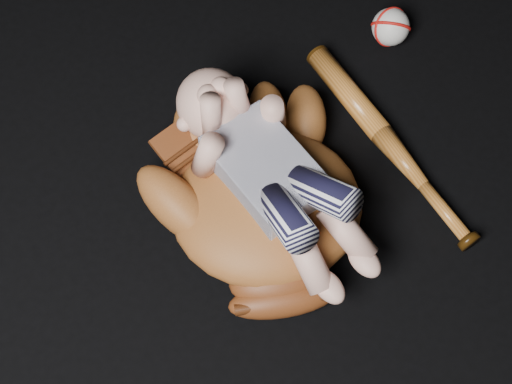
% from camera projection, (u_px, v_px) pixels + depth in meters
% --- Properties ---
extents(baseball_glove, '(0.47, 0.50, 0.13)m').
position_uv_depth(baseball_glove, '(267.00, 202.00, 1.17)').
color(baseball_glove, brown).
rests_on(baseball_glove, ground).
extents(newborn_baby, '(0.25, 0.43, 0.16)m').
position_uv_depth(newborn_baby, '(279.00, 179.00, 1.12)').
color(newborn_baby, '#E0A490').
rests_on(newborn_baby, baseball_glove).
extents(baseball_bat, '(0.07, 0.43, 0.04)m').
position_uv_depth(baseball_bat, '(390.00, 144.00, 1.27)').
color(baseball_bat, '#AC6121').
rests_on(baseball_bat, ground).
extents(baseball, '(0.08, 0.08, 0.07)m').
position_uv_depth(baseball, '(391.00, 27.00, 1.37)').
color(baseball, white).
rests_on(baseball, ground).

